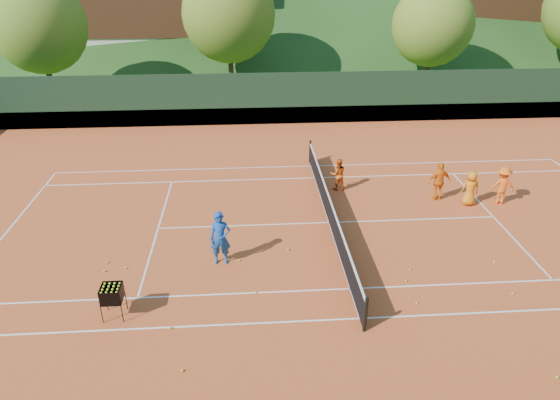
{
  "coord_description": "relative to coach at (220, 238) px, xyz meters",
  "views": [
    {
      "loc": [
        -3.01,
        -16.26,
        9.3
      ],
      "look_at": [
        -1.87,
        0.0,
        1.04
      ],
      "focal_mm": 32.0,
      "sensor_mm": 36.0,
      "label": 1
    }
  ],
  "objects": [
    {
      "name": "student_b",
      "position": [
        8.69,
        4.03,
        -0.11
      ],
      "size": [
        1.0,
        0.52,
        1.64
      ],
      "primitive_type": "imported",
      "rotation": [
        0.0,
        0.0,
        3.27
      ],
      "color": "orange",
      "rests_on": "clay_court"
    },
    {
      "name": "tree_c",
      "position": [
        13.97,
        21.4,
        3.6
      ],
      "size": [
        5.6,
        5.6,
        7.35
      ],
      "color": "#41281A",
      "rests_on": "ground"
    },
    {
      "name": "tennis_ball_13",
      "position": [
        -1.27,
        -3.14,
        -0.89
      ],
      "size": [
        0.07,
        0.07,
        0.07
      ],
      "primitive_type": "sphere",
      "color": "#B1DD24",
      "rests_on": "clay_court"
    },
    {
      "name": "ground",
      "position": [
        3.97,
        2.4,
        -0.95
      ],
      "size": [
        400.0,
        400.0,
        0.0
      ],
      "primitive_type": "plane",
      "color": "#2D5219",
      "rests_on": "ground"
    },
    {
      "name": "tennis_ball_8",
      "position": [
        8.77,
        -2.32,
        -0.89
      ],
      "size": [
        0.07,
        0.07,
        0.07
      ],
      "primitive_type": "sphere",
      "color": "#B1DD24",
      "rests_on": "clay_court"
    },
    {
      "name": "tree_b",
      "position": [
        -0.03,
        22.4,
        4.25
      ],
      "size": [
        6.4,
        6.4,
        8.4
      ],
      "color": "#402A19",
      "rests_on": "ground"
    },
    {
      "name": "ball_hopper",
      "position": [
        -2.9,
        -2.48,
        -0.18
      ],
      "size": [
        0.57,
        0.57,
        1.0
      ],
      "color": "black",
      "rests_on": "clay_court"
    },
    {
      "name": "tree_a",
      "position": [
        -12.03,
        20.4,
        3.92
      ],
      "size": [
        6.0,
        6.0,
        7.88
      ],
      "color": "#3F2819",
      "rests_on": "ground"
    },
    {
      "name": "student_d",
      "position": [
        11.1,
        3.54,
        -0.14
      ],
      "size": [
        1.08,
        0.7,
        1.58
      ],
      "primitive_type": "imported",
      "rotation": [
        0.0,
        0.0,
        3.03
      ],
      "color": "orange",
      "rests_on": "clay_court"
    },
    {
      "name": "tennis_ball_12",
      "position": [
        -0.8,
        -4.72,
        -0.89
      ],
      "size": [
        0.07,
        0.07,
        0.07
      ],
      "primitive_type": "sphere",
      "color": "#B1DD24",
      "rests_on": "clay_court"
    },
    {
      "name": "tennis_ball_0",
      "position": [
        0.58,
        0.03,
        -0.89
      ],
      "size": [
        0.07,
        0.07,
        0.07
      ],
      "primitive_type": "sphere",
      "color": "#B1DD24",
      "rests_on": "clay_court"
    },
    {
      "name": "tennis_ball_16",
      "position": [
        5.77,
        -1.46,
        -0.89
      ],
      "size": [
        0.07,
        0.07,
        0.07
      ],
      "primitive_type": "sphere",
      "color": "#B1DD24",
      "rests_on": "clay_court"
    },
    {
      "name": "tennis_ball_7",
      "position": [
        8.98,
        -0.66,
        -0.89
      ],
      "size": [
        0.07,
        0.07,
        0.07
      ],
      "primitive_type": "sphere",
      "color": "#B1DD24",
      "rests_on": "clay_court"
    },
    {
      "name": "tennis_ball_11",
      "position": [
        1.07,
        -1.72,
        -0.89
      ],
      "size": [
        0.07,
        0.07,
        0.07
      ],
      "primitive_type": "sphere",
      "color": "#B1DD24",
      "rests_on": "clay_court"
    },
    {
      "name": "tennis_ball_14",
      "position": [
        6.07,
        -0.88,
        -0.89
      ],
      "size": [
        0.07,
        0.07,
        0.07
      ],
      "primitive_type": "sphere",
      "color": "#B1DD24",
      "rests_on": "clay_court"
    },
    {
      "name": "perimeter_fence",
      "position": [
        3.97,
        2.4,
        0.32
      ],
      "size": [
        40.4,
        24.24,
        3.0
      ],
      "color": "black",
      "rests_on": "clay_court"
    },
    {
      "name": "student_c",
      "position": [
        9.79,
        3.49,
        -0.2
      ],
      "size": [
        0.73,
        0.49,
        1.45
      ],
      "primitive_type": "imported",
      "rotation": [
        0.0,
        0.0,
        3.1
      ],
      "color": "orange",
      "rests_on": "clay_court"
    },
    {
      "name": "tennis_ball_10",
      "position": [
        5.75,
        -2.56,
        -0.89
      ],
      "size": [
        0.07,
        0.07,
        0.07
      ],
      "primitive_type": "sphere",
      "color": "#B1DD24",
      "rests_on": "clay_court"
    },
    {
      "name": "court_lines",
      "position": [
        3.97,
        2.4,
        -0.93
      ],
      "size": [
        23.83,
        11.03,
        0.0
      ],
      "color": "white",
      "rests_on": "clay_court"
    },
    {
      "name": "tennis_ball_4",
      "position": [
        -3.76,
        0.22,
        -0.89
      ],
      "size": [
        0.07,
        0.07,
        0.07
      ],
      "primitive_type": "sphere",
      "color": "#B1DD24",
      "rests_on": "clay_court"
    },
    {
      "name": "tennis_ball_2",
      "position": [
        -3.09,
        -0.16,
        -0.89
      ],
      "size": [
        0.07,
        0.07,
        0.07
      ],
      "primitive_type": "sphere",
      "color": "#B1DD24",
      "rests_on": "clay_court"
    },
    {
      "name": "tennis_net",
      "position": [
        3.97,
        2.4,
        -0.43
      ],
      "size": [
        0.1,
        12.07,
        1.1
      ],
      "color": "black",
      "rests_on": "clay_court"
    },
    {
      "name": "tennis_ball_3",
      "position": [
        2.26,
        0.6,
        -0.89
      ],
      "size": [
        0.07,
        0.07,
        0.07
      ],
      "primitive_type": "sphere",
      "color": "#B1DD24",
      "rests_on": "clay_court"
    },
    {
      "name": "tennis_ball_15",
      "position": [
        -3.73,
        -0.3,
        -0.89
      ],
      "size": [
        0.07,
        0.07,
        0.07
      ],
      "primitive_type": "sphere",
      "color": "#B1DD24",
      "rests_on": "clay_court"
    },
    {
      "name": "tennis_ball_1",
      "position": [
        0.3,
        0.3,
        -0.89
      ],
      "size": [
        0.07,
        0.07,
        0.07
      ],
      "primitive_type": "sphere",
      "color": "#B1DD24",
      "rests_on": "clay_court"
    },
    {
      "name": "clay_court",
      "position": [
        3.97,
        2.4,
        -0.94
      ],
      "size": [
        40.0,
        24.0,
        0.02
      ],
      "primitive_type": "cube",
      "color": "#C24B1F",
      "rests_on": "ground"
    },
    {
      "name": "student_a",
      "position": [
        4.77,
        5.29,
        -0.23
      ],
      "size": [
        0.69,
        0.55,
        1.39
      ],
      "primitive_type": "imported",
      "rotation": [
        0.0,
        0.0,
        3.17
      ],
      "color": "#E75814",
      "rests_on": "clay_court"
    },
    {
      "name": "coach",
      "position": [
        0.0,
        0.0,
        0.0
      ],
      "size": [
        0.68,
        0.45,
        1.86
      ],
      "primitive_type": "imported",
      "rotation": [
        0.0,
        0.0,
        -0.01
      ],
      "color": "#174899",
      "rests_on": "clay_court"
    },
    {
      "name": "tennis_ball_6",
      "position": [
        8.25,
        -5.56,
        -0.89
      ],
      "size": [
        0.07,
        0.07,
        0.07
      ],
      "primitive_type": "sphere",
      "color": "#B1DD24",
      "rests_on": "clay_court"
    }
  ]
}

